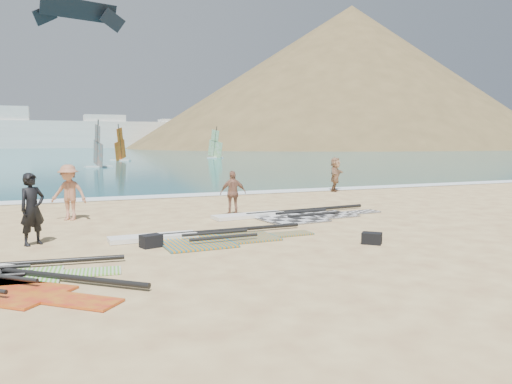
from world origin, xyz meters
name	(u,v)px	position (x,y,z in m)	size (l,w,h in m)	color
ground	(281,253)	(0.00, 0.00, 0.00)	(300.00, 300.00, 0.00)	#E4CC85
sea	(73,149)	(0.00, 132.00, 0.00)	(300.00, 240.00, 0.06)	#0C465A
surf_line	(168,197)	(0.00, 12.30, 0.00)	(300.00, 1.20, 0.04)	white
far_town	(12,133)	(-15.72, 150.00, 4.49)	(160.00, 8.00, 12.00)	white
headland_main	(349,147)	(85.00, 130.00, 0.00)	(143.00, 143.00, 45.00)	olive
headland_minor	(415,146)	(120.00, 140.00, 0.00)	(70.00, 70.00, 28.00)	olive
rig_grey	(288,215)	(2.53, 4.86, 0.05)	(6.17, 2.64, 0.20)	black
rig_orange	(198,238)	(-1.37, 2.23, 0.05)	(5.49, 2.18, 0.20)	orange
gear_bag_near	(151,241)	(-2.70, 1.76, 0.16)	(0.49, 0.36, 0.31)	black
gear_bag_far	(372,238)	(2.56, 0.05, 0.15)	(0.48, 0.34, 0.29)	black
person_wetsuit	(32,209)	(-5.38, 3.13, 0.91)	(0.66, 0.44, 1.82)	black
beachgoer_mid	(69,192)	(-4.42, 6.92, 0.91)	(1.18, 0.68, 1.83)	#B27153
beachgoer_back	(233,193)	(0.91, 5.93, 0.78)	(0.91, 0.38, 1.55)	#95634B
beachgoer_right	(335,174)	(8.38, 11.50, 0.87)	(1.61, 0.51, 1.74)	tan
windsurfer_left	(98,154)	(-1.02, 38.01, 1.30)	(2.55, 2.95, 4.48)	white
windsurfer_centre	(120,150)	(2.73, 52.48, 1.31)	(2.48, 2.59, 4.53)	white
windsurfer_right	(215,149)	(16.10, 56.46, 1.29)	(2.50, 2.73, 4.45)	white
kitesurf_kite	(79,12)	(-2.18, 38.59, 14.06)	(7.81, 2.74, 2.56)	black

